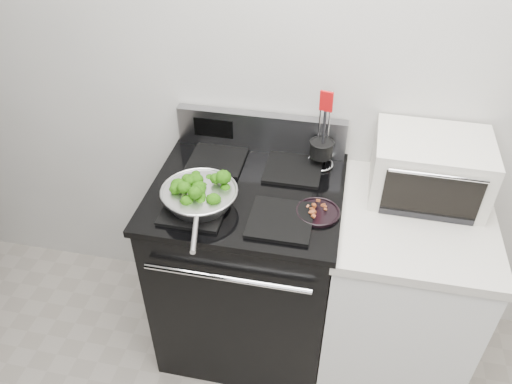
% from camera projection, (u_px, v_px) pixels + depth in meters
% --- Properties ---
extents(back_wall, '(4.00, 0.02, 2.70)m').
position_uv_depth(back_wall, '(336.00, 70.00, 2.02)').
color(back_wall, silver).
rests_on(back_wall, ground).
extents(gas_range, '(0.79, 0.69, 1.13)m').
position_uv_depth(gas_range, '(248.00, 266.00, 2.34)').
color(gas_range, black).
rests_on(gas_range, floor).
extents(counter, '(0.62, 0.68, 0.92)m').
position_uv_depth(counter, '(396.00, 293.00, 2.25)').
color(counter, white).
rests_on(counter, floor).
extents(skillet, '(0.30, 0.47, 0.07)m').
position_uv_depth(skillet, '(199.00, 196.00, 1.94)').
color(skillet, silver).
rests_on(skillet, gas_range).
extents(broccoli_pile, '(0.24, 0.24, 0.08)m').
position_uv_depth(broccoli_pile, '(199.00, 192.00, 1.93)').
color(broccoli_pile, '#0F3304').
rests_on(broccoli_pile, skillet).
extents(bacon_plate, '(0.17, 0.17, 0.04)m').
position_uv_depth(bacon_plate, '(318.00, 210.00, 1.92)').
color(bacon_plate, black).
rests_on(bacon_plate, gas_range).
extents(utensil_holder, '(0.12, 0.12, 0.36)m').
position_uv_depth(utensil_holder, '(321.00, 153.00, 2.14)').
color(utensil_holder, silver).
rests_on(utensil_holder, gas_range).
extents(toaster_oven, '(0.45, 0.35, 0.26)m').
position_uv_depth(toaster_oven, '(430.00, 168.00, 2.00)').
color(toaster_oven, beige).
rests_on(toaster_oven, counter).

